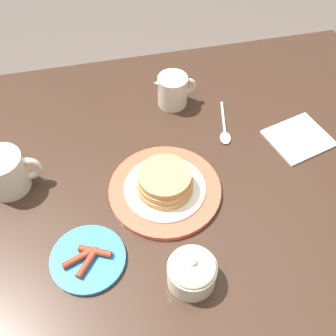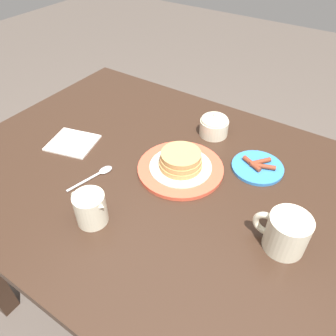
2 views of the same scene
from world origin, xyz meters
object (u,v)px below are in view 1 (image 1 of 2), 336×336
object	(u,v)px
pancake_plate	(165,186)
creamer_pitcher	(172,90)
spoon	(225,130)
sugar_bowl	(192,271)
coffee_mug	(6,172)
napkin	(299,138)
side_plate_bacon	(88,259)

from	to	relation	value
pancake_plate	creamer_pitcher	xyz separation A→B (m)	(0.08, 0.28, 0.02)
pancake_plate	spoon	world-z (taller)	pancake_plate
sugar_bowl	pancake_plate	bearing A→B (deg)	91.35
coffee_mug	sugar_bowl	distance (m)	0.46
coffee_mug	creamer_pitcher	size ratio (longest dim) A/B	1.11
pancake_plate	napkin	distance (m)	0.37
pancake_plate	sugar_bowl	world-z (taller)	sugar_bowl
side_plate_bacon	creamer_pitcher	distance (m)	0.49
creamer_pitcher	napkin	size ratio (longest dim) A/B	0.68
side_plate_bacon	spoon	world-z (taller)	side_plate_bacon
side_plate_bacon	coffee_mug	size ratio (longest dim) A/B	1.17
sugar_bowl	spoon	world-z (taller)	sugar_bowl
coffee_mug	pancake_plate	bearing A→B (deg)	-15.60
sugar_bowl	spoon	size ratio (longest dim) A/B	0.63
creamer_pitcher	spoon	world-z (taller)	creamer_pitcher
napkin	creamer_pitcher	bearing A→B (deg)	144.58
side_plate_bacon	sugar_bowl	bearing A→B (deg)	-23.73
side_plate_bacon	napkin	xyz separation A→B (m)	(0.54, 0.21, -0.00)
creamer_pitcher	sugar_bowl	distance (m)	0.50
coffee_mug	napkin	distance (m)	0.69
side_plate_bacon	creamer_pitcher	xyz separation A→B (m)	(0.27, 0.41, 0.04)
pancake_plate	side_plate_bacon	bearing A→B (deg)	-144.77
creamer_pitcher	spoon	distance (m)	0.17
pancake_plate	coffee_mug	size ratio (longest dim) A/B	1.95
side_plate_bacon	sugar_bowl	size ratio (longest dim) A/B	1.61
napkin	coffee_mug	bearing A→B (deg)	179.23
pancake_plate	creamer_pitcher	world-z (taller)	creamer_pitcher
pancake_plate	spoon	bearing A→B (deg)	38.80
creamer_pitcher	sugar_bowl	size ratio (longest dim) A/B	1.24
pancake_plate	creamer_pitcher	bearing A→B (deg)	73.80
pancake_plate	spoon	distance (m)	0.24
creamer_pitcher	pancake_plate	bearing A→B (deg)	-106.20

